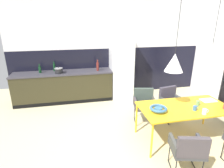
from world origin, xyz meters
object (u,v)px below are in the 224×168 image
armchair_by_stool (170,100)px  fruit_bowl (158,109)px  refrigerator_column (121,67)px  pendant_lamp_over_table_far (212,51)px  cooking_pot (59,71)px  bottle_vinegar_dark (40,69)px  pendant_lamp_over_table_near (174,63)px  open_book (208,100)px  mug_glass_clear (195,108)px  bottle_wine_green (54,67)px  dining_table (185,109)px  armchair_far_side (144,101)px  armchair_head_of_table (189,148)px  mug_short_terracotta (198,103)px  mug_tall_blue (205,112)px  bottle_oil_tall (98,66)px

armchair_by_stool → fruit_bowl: (-0.77, -0.91, 0.29)m
refrigerator_column → pendant_lamp_over_table_far: 2.82m
cooking_pot → bottle_vinegar_dark: bearing=162.8°
pendant_lamp_over_table_near → open_book: bearing=10.7°
mug_glass_clear → bottle_wine_green: bearing=134.3°
dining_table → cooking_pot: size_ratio=7.84×
refrigerator_column → armchair_far_side: 1.69m
armchair_far_side → bottle_vinegar_dark: bearing=-22.2°
armchair_by_stool → mug_glass_clear: mug_glass_clear is taller
armchair_head_of_table → bottle_vinegar_dark: bearing=141.4°
cooking_pot → bottle_wine_green: size_ratio=0.77×
open_book → pendant_lamp_over_table_far: 1.13m
armchair_by_stool → cooking_pot: cooking_pot is taller
refrigerator_column → open_book: refrigerator_column is taller
armchair_head_of_table → mug_short_terracotta: size_ratio=6.35×
mug_tall_blue → bottle_oil_tall: size_ratio=0.38×
open_book → mug_short_terracotta: (-0.37, -0.16, 0.05)m
open_book → bottle_wine_green: size_ratio=1.03×
mug_short_terracotta → cooking_pot: 3.65m
bottle_wine_green → cooking_pot: bearing=-62.9°
dining_table → bottle_wine_green: (-2.63, 2.62, 0.33)m
fruit_bowl → open_book: bearing=10.7°
dining_table → armchair_far_side: size_ratio=2.20×
mug_tall_blue → armchair_by_stool: bearing=90.2°
armchair_head_of_table → mug_glass_clear: bearing=65.9°
cooking_pot → pendant_lamp_over_table_far: (2.85, -2.40, 0.83)m
armchair_head_of_table → bottle_oil_tall: bottle_oil_tall is taller
refrigerator_column → pendant_lamp_over_table_near: pendant_lamp_over_table_near is taller
armchair_far_side → mug_tall_blue: bearing=131.7°
open_book → bottle_vinegar_dark: 4.37m
armchair_head_of_table → bottle_oil_tall: bearing=120.0°
armchair_by_stool → bottle_vinegar_dark: 3.64m
mug_tall_blue → mug_short_terracotta: bearing=72.3°
mug_glass_clear → bottle_vinegar_dark: size_ratio=0.44×
refrigerator_column → fruit_bowl: (0.04, -2.54, -0.18)m
fruit_bowl → armchair_far_side: bearing=84.2°
refrigerator_column → mug_glass_clear: (0.74, -2.63, -0.19)m
bottle_vinegar_dark → bottle_oil_tall: bottle_oil_tall is taller
open_book → mug_tall_blue: (-0.48, -0.50, 0.05)m
cooking_pot → bottle_wine_green: bottle_wine_green is taller
mug_tall_blue → mug_short_terracotta: (0.11, 0.34, -0.00)m
armchair_far_side → pendant_lamp_over_table_near: 1.41m
armchair_head_of_table → mug_tall_blue: 0.85m
armchair_head_of_table → pendant_lamp_over_table_far: pendant_lamp_over_table_far is taller
mug_glass_clear → pendant_lamp_over_table_far: 1.07m
open_book → bottle_wine_green: 4.11m
armchair_by_stool → cooking_pot: (-2.66, 1.52, 0.48)m
armchair_head_of_table → pendant_lamp_over_table_near: (0.08, 0.83, 1.14)m
cooking_pot → mug_tall_blue: bearing=-45.3°
armchair_by_stool → open_book: 0.86m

